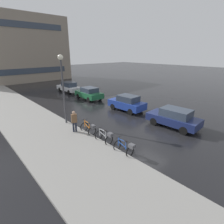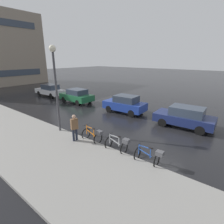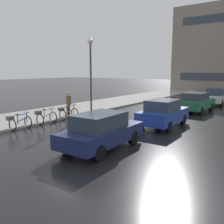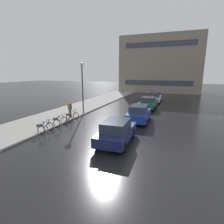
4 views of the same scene
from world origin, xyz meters
name	(u,v)px [view 3 (image 3 of 4)]	position (x,y,z in m)	size (l,w,h in m)	color
ground_plane	(72,137)	(0.00, 0.00, 0.00)	(140.00, 140.00, 0.00)	black
sidewalk_kerb	(103,104)	(-6.00, 10.00, 0.07)	(4.80, 60.00, 0.14)	gray
bicycle_nearest	(18,122)	(-3.53, -0.73, 0.48)	(0.73, 1.36, 0.95)	black
bicycle_second	(45,116)	(-3.53, 1.13, 0.49)	(0.73, 1.37, 0.97)	black
bicycle_third	(67,112)	(-3.52, 3.01, 0.49)	(0.76, 1.41, 1.00)	black
car_navy	(101,131)	(2.38, -0.56, 0.80)	(2.02, 4.22, 1.57)	navy
car_blue	(163,113)	(2.67, 4.92, 0.82)	(1.97, 3.97, 1.63)	navy
car_green	(196,102)	(2.44, 11.39, 0.79)	(2.03, 4.03, 1.56)	#1E6038
car_white	(216,96)	(2.60, 16.95, 0.78)	(1.86, 4.42, 1.56)	silver
pedestrian	(68,103)	(-4.25, 3.84, 1.01)	(0.46, 0.37, 1.78)	#1E2333
streetlamp	(91,64)	(-3.87, 5.88, 3.81)	(0.42, 0.42, 5.68)	#424247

